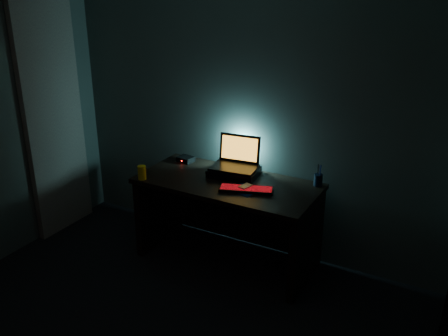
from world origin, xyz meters
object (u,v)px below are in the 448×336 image
object	(u,v)px
keyboard	(246,189)
mouse	(245,187)
pen_cup	(318,180)
router	(186,159)
juice_glass	(142,173)
laptop	(236,160)

from	to	relation	value
keyboard	mouse	bearing A→B (deg)	111.77
keyboard	pen_cup	bearing A→B (deg)	19.42
mouse	router	world-z (taller)	router
mouse	pen_cup	distance (m)	0.59
mouse	juice_glass	bearing A→B (deg)	-150.40
keyboard	mouse	xyz separation A→B (m)	(-0.01, 0.02, 0.01)
keyboard	mouse	distance (m)	0.02
pen_cup	laptop	bearing A→B (deg)	-173.78
pen_cup	juice_glass	distance (m)	1.44
keyboard	pen_cup	world-z (taller)	pen_cup
laptop	mouse	bearing A→B (deg)	-57.82
laptop	pen_cup	world-z (taller)	laptop
keyboard	pen_cup	size ratio (longest dim) A/B	4.51
pen_cup	router	world-z (taller)	pen_cup
laptop	pen_cup	distance (m)	0.71
pen_cup	juice_glass	size ratio (longest dim) A/B	0.84
router	keyboard	bearing A→B (deg)	-15.34
laptop	juice_glass	size ratio (longest dim) A/B	3.50
mouse	laptop	bearing A→B (deg)	144.08
keyboard	router	distance (m)	0.83
mouse	keyboard	bearing A→B (deg)	-34.27
laptop	keyboard	size ratio (longest dim) A/B	0.92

